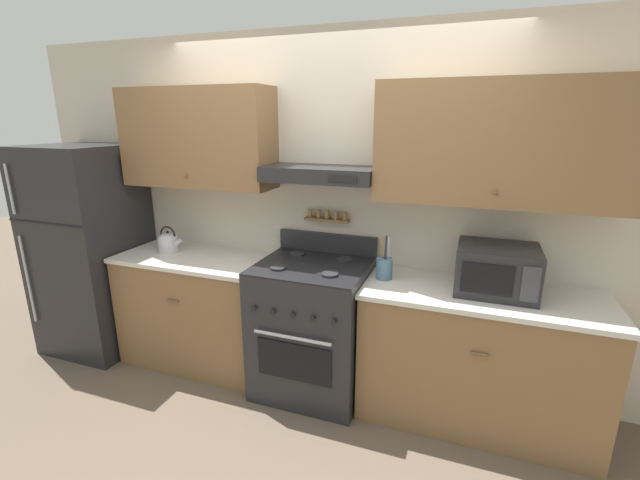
{
  "coord_description": "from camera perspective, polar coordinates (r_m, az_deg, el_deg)",
  "views": [
    {
      "loc": [
        1.02,
        -2.33,
        1.94
      ],
      "look_at": [
        0.06,
        0.26,
        1.16
      ],
      "focal_mm": 24.0,
      "sensor_mm": 36.0,
      "label": 1
    }
  ],
  "objects": [
    {
      "name": "stove_range",
      "position": [
        3.16,
        -0.99,
        -11.52
      ],
      "size": [
        0.76,
        0.71,
        1.11
      ],
      "color": "#232326",
      "rests_on": "ground_plane"
    },
    {
      "name": "ground_plane",
      "position": [
        3.2,
        -2.87,
        -21.48
      ],
      "size": [
        16.0,
        16.0,
        0.0
      ],
      "primitive_type": "plane",
      "color": "brown"
    },
    {
      "name": "counter_left",
      "position": [
        3.65,
        -15.69,
        -8.81
      ],
      "size": [
        1.23,
        0.63,
        0.91
      ],
      "color": "brown",
      "rests_on": "ground_plane"
    },
    {
      "name": "microwave",
      "position": [
        2.84,
        22.49,
        -3.64
      ],
      "size": [
        0.47,
        0.41,
        0.29
      ],
      "color": "#232326",
      "rests_on": "counter_right"
    },
    {
      "name": "refrigerator",
      "position": [
        4.12,
        -28.22,
        -1.13
      ],
      "size": [
        0.76,
        0.75,
        1.74
      ],
      "color": "#232326",
      "rests_on": "ground_plane"
    },
    {
      "name": "counter_right",
      "position": [
        3.04,
        20.17,
        -14.45
      ],
      "size": [
        1.48,
        0.63,
        0.91
      ],
      "color": "brown",
      "rests_on": "ground_plane"
    },
    {
      "name": "utensil_crock",
      "position": [
        2.89,
        8.55,
        -3.65
      ],
      "size": [
        0.11,
        0.11,
        0.3
      ],
      "color": "slate",
      "rests_on": "counter_right"
    },
    {
      "name": "wall_back",
      "position": [
        3.1,
        2.02,
        7.22
      ],
      "size": [
        5.2,
        0.46,
        2.55
      ],
      "color": "beige",
      "rests_on": "ground_plane"
    },
    {
      "name": "tea_kettle",
      "position": [
        3.64,
        -19.53,
        -0.21
      ],
      "size": [
        0.21,
        0.16,
        0.21
      ],
      "color": "#B7B7BC",
      "rests_on": "counter_left"
    }
  ]
}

